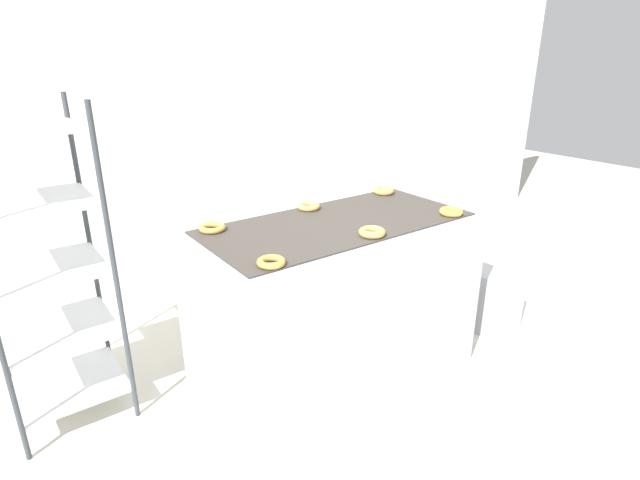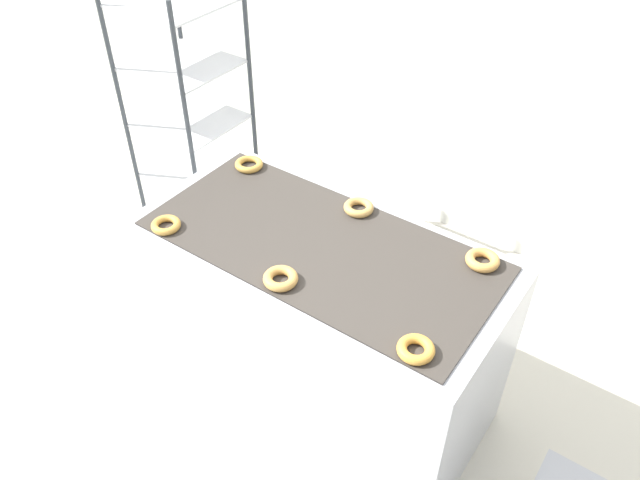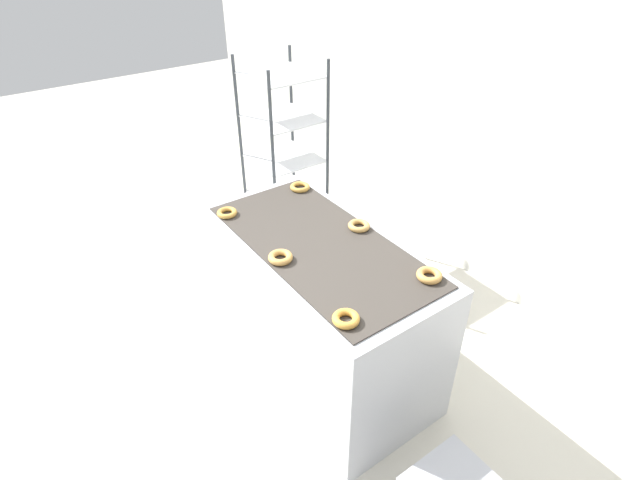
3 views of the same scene
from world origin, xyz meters
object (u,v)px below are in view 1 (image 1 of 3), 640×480
object	(u,v)px
baking_rack_cart	(46,270)
donut_far_center	(309,206)
donut_near_left	(271,262)
donut_far_right	(384,191)
fryer_machine	(337,303)
donut_near_center	(372,232)
donut_near_right	(451,212)
donut_far_left	(212,228)
glaze_bin	(487,297)

from	to	relation	value
baking_rack_cart	donut_far_center	size ratio (longest dim) A/B	12.61
donut_near_left	donut_far_right	world-z (taller)	donut_far_right
donut_near_left	donut_far_center	distance (m)	0.76
fryer_machine	donut_near_center	xyz separation A→B (m)	(0.01, -0.25, 0.47)
donut_near_right	donut_far_left	bearing A→B (deg)	155.49
glaze_bin	donut_far_center	world-z (taller)	donut_far_center
donut_near_center	donut_far_center	distance (m)	0.51
donut_near_right	donut_far_left	size ratio (longest dim) A/B	0.97
fryer_machine	baking_rack_cart	bearing A→B (deg)	155.90
donut_far_left	donut_far_center	size ratio (longest dim) A/B	1.03
donut_near_left	donut_near_right	bearing A→B (deg)	0.50
donut_far_left	glaze_bin	bearing A→B (deg)	-12.95
glaze_bin	donut_near_left	bearing A→B (deg)	-175.81
donut_far_left	donut_far_center	distance (m)	0.57
donut_near_left	donut_near_center	size ratio (longest dim) A/B	0.93
donut_near_center	donut_near_right	distance (m)	0.54
donut_far_center	donut_near_center	bearing A→B (deg)	-89.95
glaze_bin	donut_far_right	xyz separation A→B (m)	(-0.60, 0.39, 0.73)
baking_rack_cart	donut_near_right	size ratio (longest dim) A/B	12.66
glaze_bin	donut_near_left	distance (m)	1.84
baking_rack_cart	donut_far_right	world-z (taller)	baking_rack_cart
fryer_machine	glaze_bin	world-z (taller)	fryer_machine
fryer_machine	baking_rack_cart	size ratio (longest dim) A/B	0.95
donut_far_right	donut_near_center	bearing A→B (deg)	-137.13
fryer_machine	baking_rack_cart	distance (m)	1.41
glaze_bin	donut_far_left	xyz separation A→B (m)	(-1.71, 0.39, 0.73)
fryer_machine	glaze_bin	bearing A→B (deg)	-7.13
fryer_machine	baking_rack_cart	xyz separation A→B (m)	(-1.25, 0.56, 0.32)
fryer_machine	donut_near_center	world-z (taller)	donut_near_center
donut_near_center	donut_far_center	size ratio (longest dim) A/B	1.03
fryer_machine	donut_near_center	distance (m)	0.54
donut_far_left	donut_near_center	bearing A→B (deg)	-41.25
donut_near_right	fryer_machine	bearing A→B (deg)	154.87
donut_far_center	donut_far_left	bearing A→B (deg)	-178.77
glaze_bin	donut_near_right	world-z (taller)	donut_near_right
donut_near_right	donut_far_right	bearing A→B (deg)	90.31
glaze_bin	donut_far_right	bearing A→B (deg)	146.55
glaze_bin	donut_far_left	bearing A→B (deg)	167.05
donut_near_center	donut_far_left	world-z (taller)	donut_near_center
fryer_machine	donut_far_left	size ratio (longest dim) A/B	11.73
baking_rack_cart	donut_near_left	xyz separation A→B (m)	(0.70, -0.83, 0.15)
donut_near_left	fryer_machine	bearing A→B (deg)	26.01
donut_far_right	donut_far_center	bearing A→B (deg)	178.99
donut_near_right	donut_far_center	distance (m)	0.75
donut_far_center	donut_far_right	distance (m)	0.54
donut_far_center	donut_near_right	bearing A→B (deg)	-43.70
donut_far_center	donut_near_left	bearing A→B (deg)	-136.29
donut_far_left	donut_near_left	bearing A→B (deg)	-88.30
fryer_machine	donut_far_left	world-z (taller)	donut_far_left
donut_near_center	donut_far_right	distance (m)	0.74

